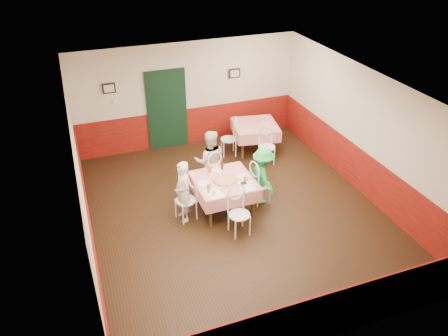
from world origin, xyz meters
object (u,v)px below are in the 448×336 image
object	(u,v)px
wallet	(243,183)
diner_right	(263,176)
chair_right	(260,185)
pizza	(225,180)
glass_b	(245,179)
diner_left	(183,192)
beer_bottle	(222,165)
diner_far	(210,161)
main_table	(224,195)
glass_c	(210,169)
chair_second_b	(267,147)
chair_near	(239,215)
chair_far	(211,173)
glass_a	(209,187)
chair_second_a	(229,139)
second_table	(255,137)
chair_left	(186,200)

from	to	relation	value
wallet	diner_right	size ratio (longest dim) A/B	0.08
chair_right	pizza	world-z (taller)	chair_right
pizza	glass_b	distance (m)	0.43
glass_b	diner_left	distance (m)	1.31
beer_bottle	diner_far	bearing A→B (deg)	103.47
main_table	wallet	world-z (taller)	wallet
pizza	diner_far	bearing A→B (deg)	91.42
glass_c	chair_second_b	bearing A→B (deg)	30.80
pizza	glass_c	distance (m)	0.47
diner_left	diner_far	distance (m)	1.27
chair_near	beer_bottle	size ratio (longest dim) A/B	3.82
chair_right	chair_near	world-z (taller)	same
glass_c	diner_right	distance (m)	1.16
pizza	beer_bottle	size ratio (longest dim) A/B	2.07
glass_b	diner_left	world-z (taller)	diner_left
chair_right	diner_left	distance (m)	1.76
chair_far	chair_second_b	size ratio (longest dim) A/B	1.00
glass_b	pizza	bearing A→B (deg)	151.12
chair_near	diner_far	xyz separation A→B (m)	(-0.02, 1.75, 0.29)
pizza	glass_b	world-z (taller)	glass_b
chair_near	pizza	distance (m)	0.89
diner_far	chair_right	bearing A→B (deg)	147.68
glass_a	glass_c	distance (m)	0.71
chair_second_a	beer_bottle	world-z (taller)	beer_bottle
glass_c	diner_far	world-z (taller)	diner_far
glass_b	beer_bottle	size ratio (longest dim) A/B	0.59
glass_a	second_table	bearing A→B (deg)	49.99
glass_a	beer_bottle	size ratio (longest dim) A/B	0.60
diner_far	main_table	bearing A→B (deg)	104.32
main_table	pizza	size ratio (longest dim) A/B	2.50
diner_far	beer_bottle	bearing A→B (deg)	117.13
glass_a	diner_far	distance (m)	1.23
glass_b	wallet	size ratio (longest dim) A/B	1.26
beer_bottle	chair_second_b	bearing A→B (deg)	34.92
chair_left	chair_far	world-z (taller)	same
chair_right	glass_c	world-z (taller)	glass_c
chair_second_a	diner_far	bearing A→B (deg)	-25.04
second_table	chair_near	world-z (taller)	chair_near
glass_b	chair_near	bearing A→B (deg)	-120.93
main_table	chair_second_b	xyz separation A→B (m)	(1.72, 1.54, 0.08)
chair_second_a	second_table	bearing A→B (deg)	100.21
glass_c	wallet	world-z (taller)	glass_c
pizza	wallet	bearing A→B (deg)	-38.67
chair_near	wallet	world-z (taller)	chair_near
glass_c	beer_bottle	distance (m)	0.29
diner_left	diner_far	bearing A→B (deg)	129.30
chair_far	chair_second_b	bearing A→B (deg)	-173.64
chair_far	beer_bottle	world-z (taller)	beer_bottle
chair_second_a	glass_c	size ratio (longest dim) A/B	5.85
chair_second_b	pizza	bearing A→B (deg)	-127.36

